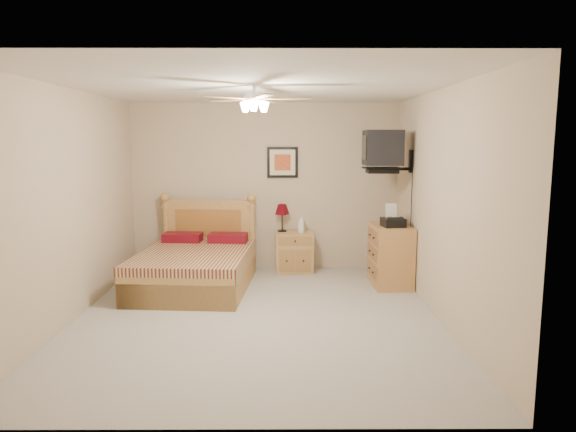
% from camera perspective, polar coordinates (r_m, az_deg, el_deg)
% --- Properties ---
extents(floor, '(4.50, 4.50, 0.00)m').
position_cam_1_polar(floor, '(5.83, -3.43, -11.11)').
color(floor, '#A49E94').
rests_on(floor, ground).
extents(ceiling, '(4.00, 4.50, 0.04)m').
position_cam_1_polar(ceiling, '(5.52, -3.66, 14.15)').
color(ceiling, white).
rests_on(ceiling, ground).
extents(wall_back, '(4.00, 0.04, 2.50)m').
position_cam_1_polar(wall_back, '(7.77, -2.60, 3.26)').
color(wall_back, '#C5AF91').
rests_on(wall_back, ground).
extents(wall_front, '(4.00, 0.04, 2.50)m').
position_cam_1_polar(wall_front, '(3.32, -5.74, -3.70)').
color(wall_front, '#C5AF91').
rests_on(wall_front, ground).
extents(wall_left, '(0.04, 4.50, 2.50)m').
position_cam_1_polar(wall_left, '(5.99, -23.00, 1.07)').
color(wall_left, '#C5AF91').
rests_on(wall_left, ground).
extents(wall_right, '(0.04, 4.50, 2.50)m').
position_cam_1_polar(wall_right, '(5.78, 16.68, 1.14)').
color(wall_right, '#C5AF91').
rests_on(wall_right, ground).
extents(bed, '(1.52, 1.92, 1.19)m').
position_cam_1_polar(bed, '(6.85, -10.43, -3.12)').
color(bed, '#9E6E36').
rests_on(bed, ground).
extents(nightstand, '(0.56, 0.43, 0.60)m').
position_cam_1_polar(nightstand, '(7.67, 0.71, -4.00)').
color(nightstand, tan).
rests_on(nightstand, ground).
extents(table_lamp, '(0.27, 0.27, 0.41)m').
position_cam_1_polar(table_lamp, '(7.64, -0.65, -0.20)').
color(table_lamp, '#55030E').
rests_on(table_lamp, nightstand).
extents(lotion_bottle, '(0.11, 0.11, 0.26)m').
position_cam_1_polar(lotion_bottle, '(7.57, 1.49, -0.86)').
color(lotion_bottle, white).
rests_on(lotion_bottle, nightstand).
extents(framed_picture, '(0.46, 0.04, 0.46)m').
position_cam_1_polar(framed_picture, '(7.72, -0.61, 5.98)').
color(framed_picture, black).
rests_on(framed_picture, wall_back).
extents(dresser, '(0.51, 0.72, 0.82)m').
position_cam_1_polar(dresser, '(7.05, 11.34, -4.33)').
color(dresser, '#B77447').
rests_on(dresser, ground).
extents(fax_machine, '(0.32, 0.33, 0.30)m').
position_cam_1_polar(fax_machine, '(6.86, 11.62, 0.06)').
color(fax_machine, black).
rests_on(fax_machine, dresser).
extents(magazine_lower, '(0.26, 0.31, 0.03)m').
position_cam_1_polar(magazine_lower, '(7.20, 10.83, -0.63)').
color(magazine_lower, '#A99D89').
rests_on(magazine_lower, dresser).
extents(magazine_upper, '(0.28, 0.34, 0.02)m').
position_cam_1_polar(magazine_upper, '(7.19, 10.81, -0.44)').
color(magazine_upper, gray).
rests_on(magazine_upper, magazine_lower).
extents(wall_tv, '(0.56, 0.46, 0.58)m').
position_cam_1_polar(wall_tv, '(6.98, 11.69, 7.12)').
color(wall_tv, black).
rests_on(wall_tv, wall_right).
extents(ceiling_fan, '(1.14, 1.14, 0.28)m').
position_cam_1_polar(ceiling_fan, '(5.31, -3.78, 12.87)').
color(ceiling_fan, white).
rests_on(ceiling_fan, ceiling).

